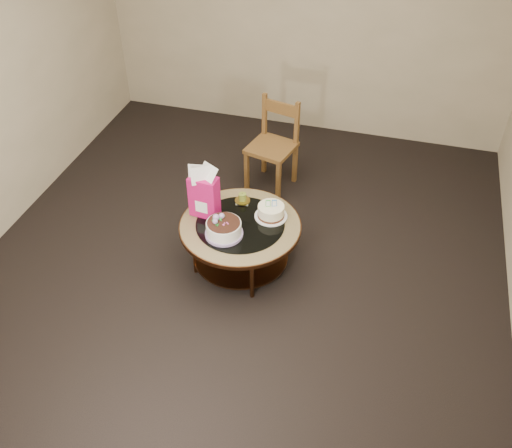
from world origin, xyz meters
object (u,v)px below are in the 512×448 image
(gift_bag, at_px, (204,192))
(dining_chair, at_px, (273,145))
(coffee_table, at_px, (240,231))
(cream_cake, at_px, (271,212))
(decorated_cake, at_px, (224,229))

(gift_bag, height_order, dining_chair, gift_bag)
(coffee_table, xyz_separation_m, gift_bag, (-0.32, 0.04, 0.32))
(cream_cake, xyz_separation_m, dining_chair, (-0.26, 1.09, -0.05))
(decorated_cake, distance_m, dining_chair, 1.42)
(cream_cake, relative_size, gift_bag, 0.58)
(decorated_cake, bearing_deg, gift_bag, 137.75)
(decorated_cake, relative_size, dining_chair, 0.34)
(decorated_cake, xyz_separation_m, dining_chair, (0.05, 1.42, -0.05))
(cream_cake, distance_m, dining_chair, 1.12)
(coffee_table, height_order, gift_bag, gift_bag)
(decorated_cake, relative_size, gift_bag, 0.65)
(coffee_table, bearing_deg, cream_cake, 35.64)
(dining_chair, bearing_deg, gift_bag, -89.33)
(cream_cake, bearing_deg, decorated_cake, -152.12)
(dining_chair, bearing_deg, decorated_cake, -78.04)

